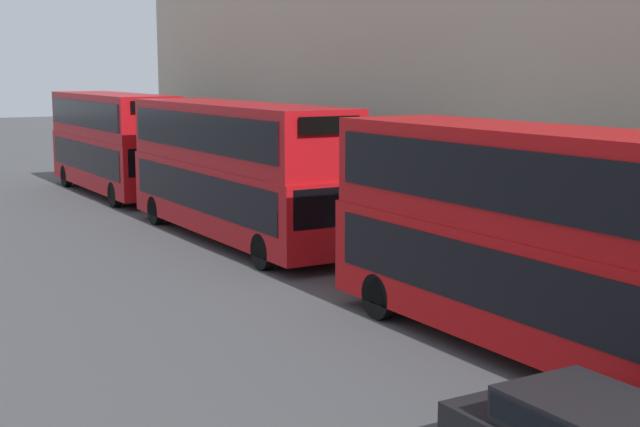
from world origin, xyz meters
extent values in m
cube|color=#B20C0F|center=(1.60, 6.63, 1.38)|extent=(2.55, 10.84, 2.06)
cube|color=#B20C0F|center=(1.60, 6.63, 3.34)|extent=(2.50, 10.63, 1.87)
cube|color=black|center=(1.60, 6.63, 1.63)|extent=(2.59, 9.98, 1.15)
cube|color=black|center=(1.60, 6.63, 3.44)|extent=(2.59, 9.98, 1.12)
cylinder|color=black|center=(0.48, 10.45, 0.50)|extent=(0.30, 1.00, 1.00)
cylinder|color=black|center=(2.73, 10.45, 0.50)|extent=(0.30, 1.00, 1.00)
cube|color=#A80F14|center=(1.60, 20.13, 1.40)|extent=(2.55, 11.45, 2.10)
cube|color=#A80F14|center=(1.60, 20.13, 3.38)|extent=(2.50, 11.22, 1.87)
cube|color=black|center=(1.60, 20.13, 1.65)|extent=(2.59, 10.54, 1.17)
cube|color=black|center=(1.60, 20.13, 3.47)|extent=(2.59, 10.54, 1.12)
cube|color=black|center=(1.60, 14.44, 1.82)|extent=(2.17, 0.06, 1.05)
cube|color=black|center=(1.60, 14.44, 3.94)|extent=(1.78, 0.06, 0.45)
cylinder|color=black|center=(0.48, 16.01, 0.50)|extent=(0.30, 1.00, 1.00)
cylinder|color=black|center=(2.73, 16.01, 0.50)|extent=(0.30, 1.00, 1.00)
cylinder|color=black|center=(0.48, 24.26, 0.50)|extent=(0.30, 1.00, 1.00)
cylinder|color=black|center=(2.73, 24.26, 0.50)|extent=(0.30, 1.00, 1.00)
cube|color=#A80F14|center=(1.60, 32.47, 1.43)|extent=(2.55, 10.42, 2.16)
cube|color=#A80F14|center=(1.60, 32.47, 3.42)|extent=(2.50, 10.21, 1.82)
cube|color=black|center=(1.60, 32.47, 1.69)|extent=(2.59, 9.58, 1.21)
cube|color=black|center=(1.60, 32.47, 3.51)|extent=(2.59, 9.58, 1.09)
cube|color=black|center=(1.60, 27.30, 1.86)|extent=(2.17, 0.06, 1.08)
cube|color=black|center=(1.60, 27.30, 3.97)|extent=(1.78, 0.06, 0.44)
cylinder|color=black|center=(0.48, 28.87, 0.50)|extent=(0.30, 1.00, 1.00)
cylinder|color=black|center=(2.73, 28.87, 0.50)|extent=(0.30, 1.00, 1.00)
cylinder|color=black|center=(0.48, 36.08, 0.50)|extent=(0.30, 1.00, 1.00)
cylinder|color=black|center=(2.73, 36.08, 0.50)|extent=(0.30, 1.00, 1.00)
cube|color=black|center=(-1.80, 2.22, 1.02)|extent=(1.61, 2.46, 0.50)
cube|color=black|center=(-1.80, 2.22, 1.05)|extent=(1.64, 2.33, 0.32)
cylinder|color=black|center=(-1.00, 3.54, 0.32)|extent=(0.22, 0.64, 0.64)
cylinder|color=#26262D|center=(3.73, 30.01, 0.81)|extent=(0.36, 0.36, 1.62)
sphere|color=tan|center=(3.73, 30.01, 1.73)|extent=(0.22, 0.22, 0.22)
camera|label=1|loc=(-10.10, -4.99, 5.32)|focal=50.00mm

